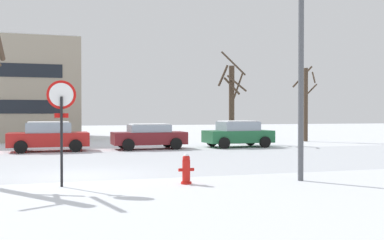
{
  "coord_description": "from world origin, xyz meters",
  "views": [
    {
      "loc": [
        -0.57,
        -14.26,
        1.96
      ],
      "look_at": [
        5.33,
        5.94,
        1.65
      ],
      "focal_mm": 42.01,
      "sensor_mm": 36.0,
      "label": 1
    }
  ],
  "objects_px": {
    "parked_car_green": "(238,134)",
    "parked_car_red": "(49,136)",
    "fire_hydrant": "(186,169)",
    "parked_car_maroon": "(149,136)",
    "stop_sign": "(61,112)",
    "street_lamp": "(311,48)"
  },
  "relations": [
    {
      "from": "parked_car_green",
      "to": "parked_car_red",
      "type": "bearing_deg",
      "value": -179.98
    },
    {
      "from": "fire_hydrant",
      "to": "parked_car_maroon",
      "type": "xyz_separation_m",
      "value": [
        1.3,
        12.34,
        0.3
      ]
    },
    {
      "from": "stop_sign",
      "to": "parked_car_red",
      "type": "height_order",
      "value": "stop_sign"
    },
    {
      "from": "fire_hydrant",
      "to": "street_lamp",
      "type": "bearing_deg",
      "value": -5.37
    },
    {
      "from": "street_lamp",
      "to": "parked_car_red",
      "type": "xyz_separation_m",
      "value": [
        -7.65,
        12.71,
        -3.09
      ]
    },
    {
      "from": "stop_sign",
      "to": "fire_hydrant",
      "type": "bearing_deg",
      "value": -6.94
    },
    {
      "from": "stop_sign",
      "to": "parked_car_maroon",
      "type": "distance_m",
      "value": 12.86
    },
    {
      "from": "parked_car_red",
      "to": "parked_car_green",
      "type": "xyz_separation_m",
      "value": [
        10.52,
        0.0,
        0.0
      ]
    },
    {
      "from": "parked_car_red",
      "to": "parked_car_maroon",
      "type": "height_order",
      "value": "parked_car_red"
    },
    {
      "from": "parked_car_red",
      "to": "parked_car_maroon",
      "type": "bearing_deg",
      "value": -0.23
    },
    {
      "from": "parked_car_maroon",
      "to": "parked_car_green",
      "type": "height_order",
      "value": "parked_car_green"
    },
    {
      "from": "fire_hydrant",
      "to": "parked_car_red",
      "type": "distance_m",
      "value": 12.98
    },
    {
      "from": "stop_sign",
      "to": "parked_car_green",
      "type": "relative_size",
      "value": 0.72
    },
    {
      "from": "parked_car_maroon",
      "to": "parked_car_green",
      "type": "relative_size",
      "value": 1.03
    },
    {
      "from": "stop_sign",
      "to": "fire_hydrant",
      "type": "relative_size",
      "value": 3.35
    },
    {
      "from": "stop_sign",
      "to": "street_lamp",
      "type": "relative_size",
      "value": 0.44
    },
    {
      "from": "stop_sign",
      "to": "parked_car_green",
      "type": "bearing_deg",
      "value": 50.43
    },
    {
      "from": "fire_hydrant",
      "to": "parked_car_red",
      "type": "bearing_deg",
      "value": 107.76
    },
    {
      "from": "fire_hydrant",
      "to": "parked_car_maroon",
      "type": "height_order",
      "value": "parked_car_maroon"
    },
    {
      "from": "stop_sign",
      "to": "street_lamp",
      "type": "height_order",
      "value": "street_lamp"
    },
    {
      "from": "parked_car_red",
      "to": "parked_car_maroon",
      "type": "distance_m",
      "value": 5.26
    },
    {
      "from": "stop_sign",
      "to": "parked_car_red",
      "type": "xyz_separation_m",
      "value": [
        -0.64,
        11.96,
        -1.21
      ]
    }
  ]
}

